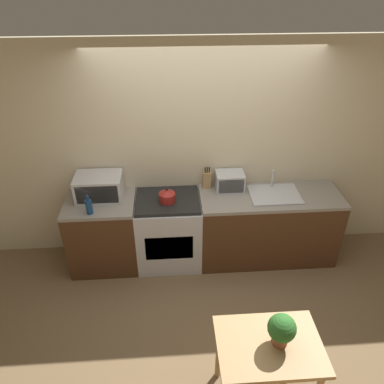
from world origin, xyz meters
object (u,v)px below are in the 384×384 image
object	(u,v)px
microwave	(99,187)
toaster_oven	(230,181)
stove_range	(169,231)
bottle	(89,206)
dining_table	(268,353)
kettle	(167,196)

from	to	relation	value
microwave	toaster_oven	size ratio (longest dim) A/B	1.59
stove_range	bottle	distance (m)	1.02
stove_range	microwave	world-z (taller)	microwave
dining_table	toaster_oven	bearing A→B (deg)	90.37
microwave	bottle	distance (m)	0.33
bottle	kettle	bearing A→B (deg)	11.62
stove_range	kettle	size ratio (longest dim) A/B	4.84
stove_range	dining_table	bearing A→B (deg)	-67.62
bottle	toaster_oven	world-z (taller)	bottle
kettle	toaster_oven	world-z (taller)	toaster_oven
toaster_oven	stove_range	bearing A→B (deg)	-167.35
microwave	dining_table	bearing A→B (deg)	-51.80
stove_range	dining_table	distance (m)	1.98
microwave	toaster_oven	world-z (taller)	microwave
microwave	dining_table	xyz separation A→B (m)	(1.52, -1.93, -0.41)
toaster_oven	kettle	bearing A→B (deg)	-164.65
stove_range	kettle	xyz separation A→B (m)	(-0.00, -0.04, 0.53)
stove_range	kettle	distance (m)	0.53
kettle	bottle	bearing A→B (deg)	-168.38
kettle	bottle	size ratio (longest dim) A/B	0.80
bottle	microwave	bearing A→B (deg)	77.63
kettle	microwave	world-z (taller)	microwave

